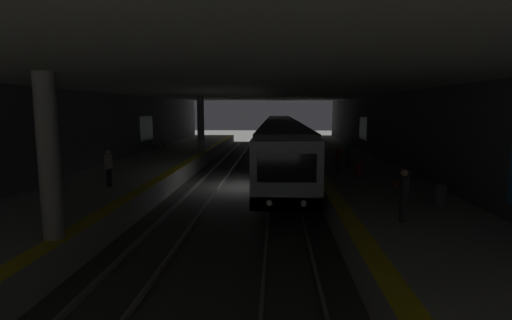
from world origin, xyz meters
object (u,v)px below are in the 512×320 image
(bench_left_mid, at_px, (407,168))
(trash_bin, at_px, (440,195))
(bench_right_far, at_px, (166,141))
(person_waiting_near, at_px, (403,193))
(bench_left_far, at_px, (348,141))
(person_boarding, at_px, (109,167))
(backpack_on_floor, at_px, (395,184))
(metro_train, at_px, (281,139))
(person_walking_mid, at_px, (348,152))
(suitcase_rolling, at_px, (359,169))
(bench_right_mid, at_px, (156,144))
(person_standing_far, at_px, (338,158))
(pillar_near, at_px, (49,157))
(pillar_far, at_px, (201,124))

(bench_left_mid, relative_size, trash_bin, 2.00)
(bench_right_far, xyz_separation_m, person_waiting_near, (-23.82, -14.36, 0.40))
(bench_left_far, distance_m, person_boarding, 24.24)
(person_waiting_near, distance_m, trash_bin, 2.86)
(backpack_on_floor, bearing_deg, metro_train, 17.01)
(metro_train, distance_m, person_walking_mid, 10.19)
(backpack_on_floor, bearing_deg, person_waiting_near, 165.81)
(suitcase_rolling, bearing_deg, bench_left_mid, -104.39)
(bench_right_mid, distance_m, person_walking_mid, 17.17)
(person_standing_far, xyz_separation_m, backpack_on_floor, (-4.18, -1.89, -0.64))
(bench_right_mid, xyz_separation_m, bench_right_far, (3.01, 0.00, 0.00))
(suitcase_rolling, xyz_separation_m, backpack_on_floor, (-3.30, -0.94, -0.15))
(person_waiting_near, relative_size, person_walking_mid, 1.01)
(person_standing_far, relative_size, person_boarding, 0.91)
(bench_right_mid, height_order, trash_bin, bench_right_mid)
(bench_left_mid, height_order, suitcase_rolling, suitcase_rolling)
(person_walking_mid, bearing_deg, bench_right_mid, 59.53)
(metro_train, bearing_deg, backpack_on_floor, -162.99)
(pillar_near, bearing_deg, bench_right_mid, 10.34)
(trash_bin, bearing_deg, bench_left_far, -1.87)
(pillar_far, bearing_deg, person_standing_far, -136.17)
(bench_left_mid, bearing_deg, pillar_far, 48.27)
(person_standing_far, bearing_deg, pillar_near, 140.24)
(suitcase_rolling, bearing_deg, trash_bin, -166.36)
(metro_train, distance_m, bench_left_far, 7.05)
(person_waiting_near, distance_m, backpack_on_floor, 5.47)
(person_walking_mid, xyz_separation_m, person_boarding, (-7.10, 12.12, 0.02))
(bench_left_mid, height_order, bench_right_mid, same)
(person_boarding, bearing_deg, bench_left_mid, -78.40)
(bench_left_mid, relative_size, backpack_on_floor, 4.25)
(bench_left_mid, xyz_separation_m, backpack_on_floor, (-2.71, 1.38, -0.32))
(bench_right_mid, bearing_deg, backpack_on_floor, -134.75)
(person_walking_mid, bearing_deg, metro_train, 23.51)
(bench_left_mid, bearing_deg, person_waiting_near, 161.20)
(bench_left_mid, relative_size, bench_left_far, 1.00)
(person_standing_far, xyz_separation_m, suitcase_rolling, (-0.88, -0.95, -0.49))
(metro_train, distance_m, suitcase_rolling, 13.52)
(metro_train, bearing_deg, suitcase_rolling, -162.71)
(pillar_far, relative_size, bench_right_far, 2.68)
(pillar_near, xyz_separation_m, backpack_on_floor, (7.38, -11.50, -2.08))
(bench_right_far, relative_size, trash_bin, 2.00)
(person_standing_far, distance_m, person_boarding, 11.97)
(metro_train, bearing_deg, trash_bin, -163.92)
(metro_train, height_order, person_walking_mid, metro_train)
(person_boarding, bearing_deg, bench_right_mid, 9.64)
(backpack_on_floor, bearing_deg, bench_right_far, 40.20)
(pillar_near, xyz_separation_m, person_standing_far, (11.56, -9.62, -1.43))
(backpack_on_floor, bearing_deg, person_boarding, 91.09)
(bench_left_far, bearing_deg, bench_right_far, 92.32)
(trash_bin, bearing_deg, person_standing_far, 18.86)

